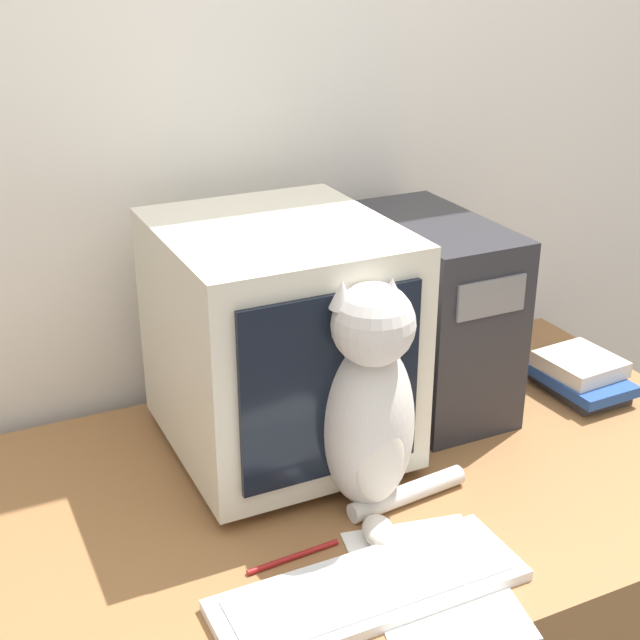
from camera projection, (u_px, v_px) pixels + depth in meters
wall_back at (231, 156)px, 1.80m from camera, size 7.00×0.05×2.50m
crt_monitor at (278, 339)px, 1.60m from camera, size 0.39×0.44×0.44m
computer_tower at (429, 313)px, 1.80m from camera, size 0.21×0.40×0.39m
keyboard at (370, 589)px, 1.31m from camera, size 0.47×0.16×0.02m
cat at (369, 408)px, 1.45m from camera, size 0.28×0.27×0.42m
book_stack at (580, 375)px, 1.88m from camera, size 0.16×0.21×0.08m
pen at (293, 557)px, 1.39m from camera, size 0.16×0.02×0.01m
paper_sheet at (433, 582)px, 1.34m from camera, size 0.26×0.33×0.00m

